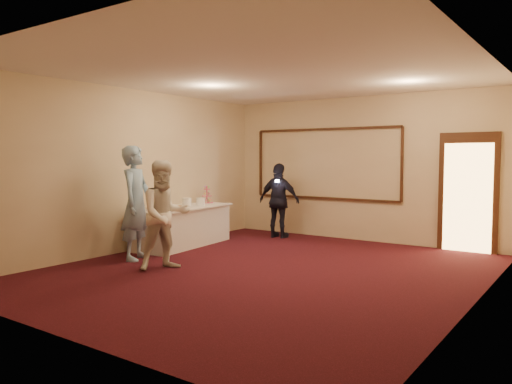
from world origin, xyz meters
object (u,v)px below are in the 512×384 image
at_px(man, 136,203).
at_px(plate_stack_a, 187,202).
at_px(pavlova_tray, 161,206).
at_px(tart, 180,208).
at_px(woman, 165,215).
at_px(guest, 279,201).
at_px(plate_stack_b, 201,202).
at_px(cupcake_stand, 207,196).
at_px(buffet_table, 183,226).

bearing_deg(man, plate_stack_a, -11.60).
relative_size(pavlova_tray, tart, 1.65).
xyz_separation_m(plate_stack_a, woman, (1.24, -1.82, -0.00)).
height_order(plate_stack_a, man, man).
bearing_deg(tart, guest, 71.20).
height_order(plate_stack_a, plate_stack_b, plate_stack_a).
height_order(cupcake_stand, plate_stack_b, cupcake_stand).
bearing_deg(plate_stack_a, man, -79.00).
bearing_deg(cupcake_stand, guest, 39.42).
height_order(pavlova_tray, woman, woman).
xyz_separation_m(man, woman, (0.93, -0.24, -0.12)).
height_order(buffet_table, plate_stack_b, plate_stack_b).
distance_m(buffet_table, plate_stack_a, 0.49).
height_order(cupcake_stand, woman, woman).
bearing_deg(guest, woman, 89.01).
height_order(buffet_table, pavlova_tray, pavlova_tray).
xyz_separation_m(cupcake_stand, plate_stack_b, (0.29, -0.53, -0.06)).
bearing_deg(guest, cupcake_stand, 35.49).
height_order(pavlova_tray, man, man).
distance_m(tart, woman, 1.64).
bearing_deg(woman, man, 99.14).
relative_size(cupcake_stand, plate_stack_a, 2.04).
height_order(buffet_table, man, man).
xyz_separation_m(pavlova_tray, guest, (0.88, 2.65, -0.04)).
height_order(cupcake_stand, plate_stack_a, cupcake_stand).
bearing_deg(woman, guest, 26.49).
distance_m(pavlova_tray, guest, 2.80).
xyz_separation_m(buffet_table, plate_stack_b, (0.10, 0.40, 0.46)).
height_order(cupcake_stand, guest, guest).
bearing_deg(cupcake_stand, pavlova_tray, -78.95).
height_order(pavlova_tray, guest, guest).
relative_size(tart, guest, 0.18).
xyz_separation_m(cupcake_stand, woman, (1.39, -2.60, -0.06)).
xyz_separation_m(pavlova_tray, tart, (0.11, 0.39, -0.05)).
xyz_separation_m(woman, guest, (-0.18, 3.59, -0.04)).
bearing_deg(pavlova_tray, guest, 71.70).
distance_m(cupcake_stand, woman, 2.95).
bearing_deg(plate_stack_a, tart, -60.45).
height_order(plate_stack_b, man, man).
xyz_separation_m(buffet_table, plate_stack_a, (-0.04, 0.14, 0.46)).
relative_size(buffet_table, guest, 1.45).
bearing_deg(plate_stack_a, woman, -55.79).
height_order(man, guest, man).
xyz_separation_m(pavlova_tray, cupcake_stand, (-0.33, 1.66, 0.07)).
bearing_deg(plate_stack_a, pavlova_tray, -78.84).
bearing_deg(guest, plate_stack_b, 55.01).
bearing_deg(woman, pavlova_tray, 72.09).
distance_m(buffet_table, plate_stack_b, 0.62).
xyz_separation_m(plate_stack_a, man, (0.31, -1.58, 0.12)).
bearing_deg(guest, plate_stack_a, 55.42).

